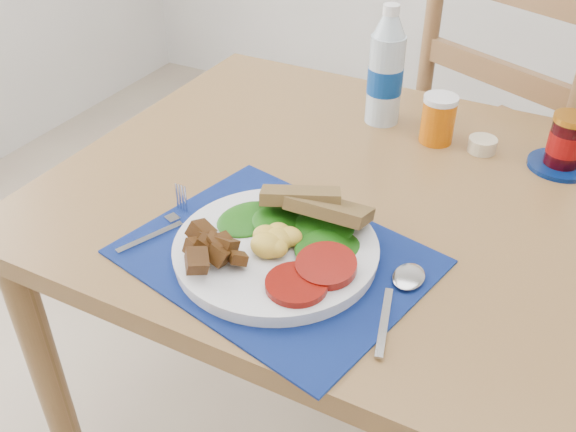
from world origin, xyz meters
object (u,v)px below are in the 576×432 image
at_px(breakfast_plate, 271,245).
at_px(jam_on_saucer, 565,145).
at_px(water_bottle, 386,72).
at_px(chair_far, 516,123).
at_px(juice_glass, 438,121).

xyz_separation_m(breakfast_plate, jam_on_saucer, (0.35, 0.49, 0.02)).
bearing_deg(water_bottle, chair_far, 58.71).
distance_m(breakfast_plate, jam_on_saucer, 0.61).
bearing_deg(jam_on_saucer, breakfast_plate, -125.59).
relative_size(chair_far, water_bottle, 5.08).
distance_m(chair_far, jam_on_saucer, 0.46).
relative_size(water_bottle, juice_glass, 2.70).
bearing_deg(water_bottle, juice_glass, -14.95).
xyz_separation_m(breakfast_plate, water_bottle, (-0.02, 0.52, 0.08)).
height_order(juice_glass, jam_on_saucer, jam_on_saucer).
height_order(breakfast_plate, water_bottle, water_bottle).
xyz_separation_m(breakfast_plate, juice_glass, (0.11, 0.48, 0.02)).
bearing_deg(juice_glass, jam_on_saucer, 2.27).
bearing_deg(chair_far, breakfast_plate, 100.75).
relative_size(chair_far, juice_glass, 13.69).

